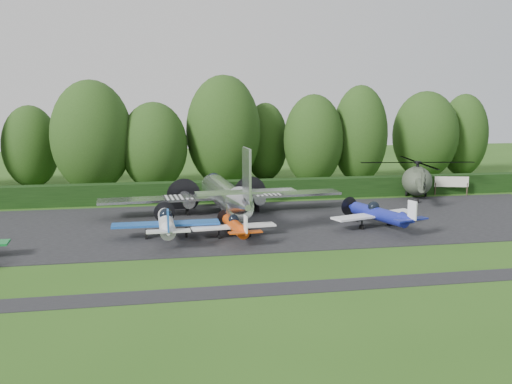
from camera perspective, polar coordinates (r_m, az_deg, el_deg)
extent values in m
plane|color=#274F16|center=(36.47, -6.09, -6.96)|extent=(160.00, 160.00, 0.00)
cube|color=black|center=(46.12, -7.08, -3.46)|extent=(70.00, 18.00, 0.01)
cube|color=black|center=(30.78, -5.19, -10.10)|extent=(70.00, 2.00, 0.00)
cube|color=black|center=(56.88, -7.77, -1.00)|extent=(90.00, 1.60, 2.00)
cylinder|color=silver|center=(49.50, -3.10, -0.31)|extent=(2.26, 11.78, 2.26)
cone|color=silver|center=(55.97, -3.98, 0.83)|extent=(2.26, 1.47, 2.26)
cone|color=silver|center=(42.53, -1.86, -1.26)|extent=(2.26, 2.94, 2.26)
sphere|color=black|center=(54.97, -3.88, 1.19)|extent=(1.47, 1.47, 1.47)
cube|color=silver|center=(50.51, -3.24, -0.45)|extent=(21.59, 2.36, 0.22)
cube|color=white|center=(50.16, -7.70, -0.46)|extent=(2.55, 2.45, 0.05)
cube|color=white|center=(51.13, 1.12, -0.18)|extent=(2.55, 2.45, 0.05)
cylinder|color=silver|center=(50.84, -6.84, -0.72)|extent=(1.08, 3.14, 1.08)
cylinder|color=silver|center=(51.61, 0.13, -0.50)|extent=(1.08, 3.14, 1.08)
cylinder|color=black|center=(53.01, -7.00, -0.30)|extent=(3.14, 0.03, 3.14)
cylinder|color=black|center=(53.75, -0.30, -0.09)|extent=(3.14, 0.03, 3.14)
cube|color=silver|center=(41.58, -1.71, 0.00)|extent=(7.36, 1.37, 0.14)
cube|color=silver|center=(41.08, -1.65, 1.82)|extent=(0.18, 2.16, 3.73)
cylinder|color=black|center=(50.66, -6.79, -2.00)|extent=(0.25, 0.88, 0.88)
cylinder|color=black|center=(51.43, 0.21, -1.76)|extent=(0.25, 0.88, 0.88)
cylinder|color=black|center=(41.86, -1.60, -4.49)|extent=(0.18, 0.43, 0.43)
cylinder|color=silver|center=(41.92, -8.96, -3.10)|extent=(1.08, 6.17, 1.08)
sphere|color=black|center=(42.47, -9.01, -2.24)|extent=(0.94, 0.94, 0.94)
cube|color=#1A4CA1|center=(42.51, -8.98, -3.16)|extent=(7.85, 1.46, 0.16)
cube|color=silver|center=(38.25, -8.80, -3.89)|extent=(2.92, 0.79, 0.11)
cube|color=#1A4CA1|center=(37.98, -8.83, -2.86)|extent=(0.11, 0.90, 1.46)
cylinder|color=black|center=(45.82, -9.11, -2.02)|extent=(1.68, 0.02, 1.68)
cylinder|color=black|center=(42.48, -10.91, -4.42)|extent=(0.16, 0.49, 0.49)
cylinder|color=black|center=(42.54, -6.97, -4.29)|extent=(0.16, 0.49, 0.49)
cylinder|color=black|center=(45.00, -9.04, -3.61)|extent=(0.13, 0.45, 0.45)
cylinder|color=#C23F0B|center=(41.67, -2.09, -3.42)|extent=(0.86, 4.90, 0.86)
sphere|color=black|center=(42.10, -2.21, -2.73)|extent=(0.75, 0.75, 0.75)
cube|color=white|center=(42.13, -2.18, -3.46)|extent=(6.23, 1.16, 0.12)
cube|color=#C23F0B|center=(38.79, -1.45, -4.06)|extent=(2.32, 0.62, 0.09)
cube|color=white|center=(38.58, -1.44, -3.25)|extent=(0.09, 0.71, 1.16)
cylinder|color=black|center=(44.73, -2.69, -2.53)|extent=(1.34, 0.02, 1.34)
cylinder|color=black|center=(41.97, -3.71, -4.49)|extent=(0.12, 0.39, 0.39)
cylinder|color=black|center=(42.30, -0.59, -4.36)|extent=(0.12, 0.39, 0.39)
cylinder|color=black|center=(44.10, -2.53, -3.82)|extent=(0.11, 0.36, 0.36)
cylinder|color=navy|center=(45.83, 12.18, -2.18)|extent=(1.03, 5.90, 1.03)
sphere|color=black|center=(46.32, 11.90, -1.44)|extent=(0.90, 0.90, 0.90)
cube|color=white|center=(46.34, 11.92, -2.25)|extent=(7.51, 1.39, 0.15)
cube|color=navy|center=(42.60, 14.02, -2.77)|extent=(2.79, 0.75, 0.11)
cube|color=white|center=(42.37, 14.12, -1.88)|extent=(0.11, 0.86, 1.39)
cylinder|color=black|center=(49.29, 10.48, -1.31)|extent=(1.61, 0.02, 1.61)
cylinder|color=black|center=(45.81, 10.37, -3.39)|extent=(0.15, 0.47, 0.47)
cylinder|color=black|center=(46.87, 13.56, -3.21)|extent=(0.15, 0.47, 0.47)
cylinder|color=black|center=(48.56, 10.88, -2.70)|extent=(0.13, 0.43, 0.43)
ellipsoid|color=#3B4535|center=(60.77, 15.80, 1.08)|extent=(3.05, 5.59, 2.92)
cylinder|color=#3B4535|center=(56.86, 17.76, 0.72)|extent=(0.68, 5.87, 0.68)
cube|color=#3B4535|center=(54.12, 19.32, 1.16)|extent=(0.12, 0.88, 1.56)
cylinder|color=black|center=(60.58, 15.86, 2.45)|extent=(0.29, 0.29, 0.78)
cylinder|color=black|center=(60.53, 15.88, 2.87)|extent=(0.68, 0.68, 0.24)
cylinder|color=black|center=(60.53, 15.88, 2.87)|extent=(11.73, 11.73, 0.06)
cube|color=#3B4535|center=(59.93, 16.17, 2.03)|extent=(0.88, 1.96, 0.68)
ellipsoid|color=black|center=(62.15, 15.17, 1.38)|extent=(1.86, 1.86, 1.67)
cylinder|color=black|center=(61.26, 14.59, -0.19)|extent=(0.18, 0.55, 0.55)
cylinder|color=black|center=(62.12, 16.23, -0.13)|extent=(0.18, 0.55, 0.55)
cylinder|color=black|center=(58.26, 17.08, -0.84)|extent=(0.16, 0.47, 0.47)
cylinder|color=#3F3326|center=(62.82, 17.62, 0.25)|extent=(0.13, 0.13, 1.32)
cylinder|color=#3F3326|center=(64.44, 20.21, 0.33)|extent=(0.13, 0.13, 1.32)
cube|color=silver|center=(63.50, 18.97, 0.97)|extent=(3.52, 0.09, 1.10)
cylinder|color=black|center=(67.24, 5.71, 2.16)|extent=(0.70, 0.70, 3.47)
ellipsoid|color=#203D13|center=(66.88, 5.76, 5.19)|extent=(6.94, 6.94, 10.60)
cylinder|color=black|center=(70.78, 0.94, 2.44)|extent=(0.70, 0.70, 3.14)
ellipsoid|color=#203D13|center=(70.46, 0.94, 5.04)|extent=(5.50, 5.50, 9.58)
cylinder|color=black|center=(69.91, -21.45, 1.66)|extent=(0.70, 0.70, 3.07)
ellipsoid|color=#203D13|center=(69.58, -21.61, 4.23)|extent=(6.29, 6.29, 9.37)
cylinder|color=black|center=(66.31, -3.25, 2.40)|extent=(0.70, 0.70, 4.18)
ellipsoid|color=#203D13|center=(65.91, -3.29, 6.10)|extent=(8.54, 8.54, 12.76)
cylinder|color=black|center=(79.65, 19.90, 2.79)|extent=(0.70, 0.70, 3.49)
ellipsoid|color=#203D13|center=(79.34, 20.04, 5.37)|extent=(6.16, 6.16, 10.67)
cylinder|color=black|center=(64.57, -15.95, 1.75)|extent=(0.70, 0.70, 3.97)
ellipsoid|color=#203D13|center=(64.17, -16.11, 5.36)|extent=(8.70, 8.70, 12.12)
cylinder|color=black|center=(64.35, -10.07, 1.60)|extent=(0.70, 0.70, 3.19)
ellipsoid|color=#203D13|center=(63.99, -10.16, 4.51)|extent=(7.36, 7.36, 9.76)
cylinder|color=black|center=(75.72, 16.43, 2.69)|extent=(0.70, 0.70, 3.60)
ellipsoid|color=#203D13|center=(75.39, 16.56, 5.49)|extent=(8.19, 8.19, 11.01)
cylinder|color=black|center=(68.68, -2.93, 2.65)|extent=(0.70, 0.70, 4.19)
ellipsoid|color=#203D13|center=(68.29, -2.97, 6.24)|extent=(7.79, 7.79, 12.80)
cylinder|color=black|center=(69.81, 10.25, 2.47)|extent=(0.70, 0.70, 3.82)
ellipsoid|color=#203D13|center=(69.44, 10.35, 5.69)|extent=(6.58, 6.58, 11.67)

